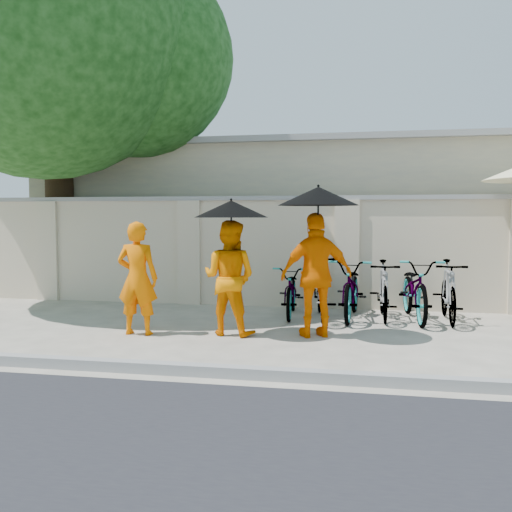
# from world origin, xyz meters

# --- Properties ---
(ground) EXTENTS (80.00, 80.00, 0.00)m
(ground) POSITION_xyz_m (0.00, 0.00, 0.00)
(ground) COLOR #B9AE9D
(kerb) EXTENTS (40.00, 0.16, 0.12)m
(kerb) POSITION_xyz_m (0.00, -1.70, 0.06)
(kerb) COLOR gray
(kerb) RESTS_ON ground
(compound_wall) EXTENTS (20.00, 0.30, 2.00)m
(compound_wall) POSITION_xyz_m (1.00, 3.20, 1.00)
(compound_wall) COLOR beige
(compound_wall) RESTS_ON ground
(building_behind) EXTENTS (14.00, 6.00, 3.20)m
(building_behind) POSITION_xyz_m (2.00, 7.00, 1.60)
(building_behind) COLOR beige
(building_behind) RESTS_ON ground
(shade_tree) EXTENTS (6.70, 6.20, 8.20)m
(shade_tree) POSITION_xyz_m (-3.66, 2.97, 5.10)
(shade_tree) COLOR #3A2717
(shade_tree) RESTS_ON ground
(monk_left) EXTENTS (0.61, 0.41, 1.63)m
(monk_left) POSITION_xyz_m (-0.86, 0.19, 0.81)
(monk_left) COLOR #FF6F00
(monk_left) RESTS_ON ground
(monk_center) EXTENTS (0.90, 0.77, 1.64)m
(monk_center) POSITION_xyz_m (0.44, 0.44, 0.82)
(monk_center) COLOR #FF8200
(monk_center) RESTS_ON ground
(parasol_center) EXTENTS (1.05, 1.05, 0.99)m
(parasol_center) POSITION_xyz_m (0.49, 0.36, 1.80)
(parasol_center) COLOR black
(parasol_center) RESTS_ON ground
(monk_right) EXTENTS (1.11, 0.80, 1.75)m
(monk_right) POSITION_xyz_m (1.68, 0.52, 0.88)
(monk_right) COLOR #FF7200
(monk_right) RESTS_ON ground
(parasol_right) EXTENTS (1.12, 1.12, 1.11)m
(parasol_right) POSITION_xyz_m (1.70, 0.44, 1.98)
(parasol_right) COLOR black
(parasol_right) RESTS_ON ground
(bike_0) EXTENTS (0.69, 1.69, 0.87)m
(bike_0) POSITION_xyz_m (1.12, 2.11, 0.44)
(bike_0) COLOR #AFAFAF
(bike_0) RESTS_ON ground
(bike_1) EXTENTS (0.76, 1.90, 1.11)m
(bike_1) POSITION_xyz_m (1.63, 1.94, 0.55)
(bike_1) COLOR #AFAFAF
(bike_1) RESTS_ON ground
(bike_2) EXTENTS (0.77, 1.95, 1.01)m
(bike_2) POSITION_xyz_m (2.14, 2.07, 0.50)
(bike_2) COLOR #AFAFAF
(bike_2) RESTS_ON ground
(bike_3) EXTENTS (0.51, 1.64, 0.98)m
(bike_3) POSITION_xyz_m (2.64, 2.09, 0.49)
(bike_3) COLOR #AFAFAF
(bike_3) RESTS_ON ground
(bike_4) EXTENTS (0.87, 2.01, 1.02)m
(bike_4) POSITION_xyz_m (3.15, 2.11, 0.51)
(bike_4) COLOR #AFAFAF
(bike_4) RESTS_ON ground
(bike_5) EXTENTS (0.49, 1.67, 1.00)m
(bike_5) POSITION_xyz_m (3.66, 2.04, 0.50)
(bike_5) COLOR #AFAFAF
(bike_5) RESTS_ON ground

